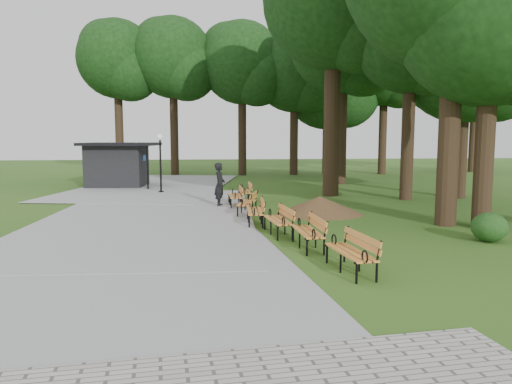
{
  "coord_description": "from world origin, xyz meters",
  "views": [
    {
      "loc": [
        -1.63,
        -15.18,
        2.93
      ],
      "look_at": [
        -0.04,
        0.78,
        1.1
      ],
      "focal_mm": 33.41,
      "sensor_mm": 36.0,
      "label": 1
    }
  ],
  "objects": [
    {
      "name": "person",
      "position": [
        -1.16,
        5.11,
        0.94
      ],
      "size": [
        0.54,
        0.74,
        1.88
      ],
      "primitive_type": "imported",
      "rotation": [
        0.0,
        0.0,
        1.42
      ],
      "color": "black",
      "rests_on": "ground"
    },
    {
      "name": "tree_backdrop",
      "position": [
        6.21,
        23.08,
        8.33
      ],
      "size": [
        37.1,
        9.17,
        16.67
      ],
      "primitive_type": null,
      "color": "black",
      "rests_on": "ground"
    },
    {
      "name": "bench_1",
      "position": [
        0.98,
        -2.92,
        0.44
      ],
      "size": [
        0.71,
        1.92,
        0.88
      ],
      "primitive_type": null,
      "rotation": [
        0.0,
        0.0,
        -1.54
      ],
      "color": "orange",
      "rests_on": "ground"
    },
    {
      "name": "dirt_mound",
      "position": [
        2.6,
        2.59,
        0.35
      ],
      "size": [
        2.83,
        2.83,
        0.71
      ],
      "primitive_type": "cone",
      "color": "#47301C",
      "rests_on": "ground"
    },
    {
      "name": "bench_4",
      "position": [
        -0.17,
        2.88,
        0.44
      ],
      "size": [
        1.08,
        2.0,
        0.88
      ],
      "primitive_type": null,
      "rotation": [
        0.0,
        0.0,
        -1.81
      ],
      "color": "orange",
      "rests_on": "ground"
    },
    {
      "name": "ground",
      "position": [
        0.0,
        0.0,
        0.0
      ],
      "size": [
        100.0,
        100.0,
        0.0
      ],
      "primitive_type": "plane",
      "color": "#2A5117",
      "rests_on": "ground"
    },
    {
      "name": "bench_6",
      "position": [
        0.03,
        6.81,
        0.44
      ],
      "size": [
        0.64,
        1.9,
        0.88
      ],
      "primitive_type": null,
      "rotation": [
        0.0,
        0.0,
        -1.57
      ],
      "color": "orange",
      "rests_on": "ground"
    },
    {
      "name": "bench_3",
      "position": [
        -0.07,
        0.78,
        0.44
      ],
      "size": [
        0.74,
        1.93,
        0.88
      ],
      "primitive_type": null,
      "rotation": [
        0.0,
        0.0,
        -1.63
      ],
      "color": "orange",
      "rests_on": "ground"
    },
    {
      "name": "path",
      "position": [
        -4.0,
        3.0,
        0.03
      ],
      "size": [
        12.0,
        38.0,
        0.06
      ],
      "primitive_type": "cube",
      "color": "#98989B",
      "rests_on": "ground"
    },
    {
      "name": "bench_0",
      "position": [
        1.43,
        -5.26,
        0.44
      ],
      "size": [
        0.87,
        1.96,
        0.88
      ],
      "primitive_type": null,
      "rotation": [
        0.0,
        0.0,
        -1.45
      ],
      "color": "orange",
      "rests_on": "ground"
    },
    {
      "name": "shrub_2",
      "position": [
        6.25,
        -2.67,
        0.0
      ],
      "size": [
        0.99,
        0.99,
        0.84
      ],
      "primitive_type": "ellipsoid",
      "color": "#193D14",
      "rests_on": "ground"
    },
    {
      "name": "lawn_tree_4",
      "position": [
        6.74,
        14.55,
        8.88
      ],
      "size": [
        6.66,
        6.66,
        12.29
      ],
      "color": "black",
      "rests_on": "ground"
    },
    {
      "name": "bench_5",
      "position": [
        -0.51,
        5.12,
        0.44
      ],
      "size": [
        0.66,
        1.91,
        0.88
      ],
      "primitive_type": null,
      "rotation": [
        0.0,
        0.0,
        -1.56
      ],
      "color": "orange",
      "rests_on": "ground"
    },
    {
      "name": "lawn_tree_3",
      "position": [
        7.19,
        -0.68,
        6.88
      ],
      "size": [
        6.04,
        6.04,
        9.93
      ],
      "color": "black",
      "rests_on": "ground"
    },
    {
      "name": "kiosk",
      "position": [
        -7.08,
        14.03,
        1.32
      ],
      "size": [
        4.52,
        4.02,
        2.64
      ],
      "primitive_type": null,
      "rotation": [
        0.0,
        0.0,
        -0.09
      ],
      "color": "black",
      "rests_on": "ground"
    },
    {
      "name": "lawn_tree_5",
      "position": [
        10.56,
        6.81,
        6.71
      ],
      "size": [
        6.22,
        6.22,
        9.85
      ],
      "color": "black",
      "rests_on": "ground"
    },
    {
      "name": "bench_2",
      "position": [
        0.45,
        -1.08,
        0.44
      ],
      "size": [
        0.84,
        1.96,
        0.88
      ],
      "primitive_type": null,
      "rotation": [
        0.0,
        0.0,
        -1.46
      ],
      "color": "orange",
      "rests_on": "ground"
    },
    {
      "name": "lamp_post",
      "position": [
        -4.17,
        10.44,
        2.25
      ],
      "size": [
        0.32,
        0.32,
        3.13
      ],
      "color": "black",
      "rests_on": "ground"
    },
    {
      "name": "lawn_tree_1",
      "position": [
        7.72,
        6.53,
        7.63
      ],
      "size": [
        5.46,
        5.46,
        10.43
      ],
      "color": "black",
      "rests_on": "ground"
    }
  ]
}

